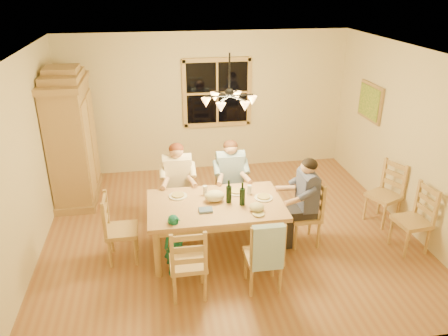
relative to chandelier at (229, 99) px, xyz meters
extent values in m
plane|color=#965D36|center=(0.00, 0.00, -2.08)|extent=(5.50, 5.50, 0.00)
cube|color=white|center=(0.00, 0.00, 0.62)|extent=(5.50, 5.00, 0.02)
cube|color=beige|center=(0.00, 2.50, -0.73)|extent=(5.50, 0.02, 2.70)
cube|color=beige|center=(-2.75, 0.00, -0.73)|extent=(0.02, 5.00, 2.70)
cube|color=beige|center=(2.75, 0.00, -0.73)|extent=(0.02, 5.00, 2.70)
cube|color=black|center=(0.20, 2.48, -0.53)|extent=(1.20, 0.03, 1.20)
cube|color=tan|center=(0.20, 2.46, -0.53)|extent=(1.30, 0.06, 1.30)
cube|color=olive|center=(2.72, 1.20, -0.48)|extent=(0.04, 0.78, 0.64)
cube|color=#1E6B2D|center=(2.69, 1.20, -0.48)|extent=(0.02, 0.68, 0.54)
cylinder|color=black|center=(0.00, 0.00, 0.36)|extent=(0.02, 0.02, 0.53)
sphere|color=black|center=(0.00, 0.00, 0.09)|extent=(0.12, 0.12, 0.12)
cylinder|color=black|center=(0.16, 0.00, 0.05)|extent=(0.34, 0.02, 0.02)
cone|color=#FFB259|center=(0.32, 0.00, -0.03)|extent=(0.13, 0.13, 0.12)
cylinder|color=black|center=(0.08, 0.14, 0.05)|extent=(0.19, 0.31, 0.02)
cone|color=#FFB259|center=(0.16, 0.28, -0.03)|extent=(0.13, 0.13, 0.12)
cylinder|color=black|center=(-0.08, 0.14, 0.05)|extent=(0.19, 0.31, 0.02)
cone|color=#FFB259|center=(-0.16, 0.28, -0.03)|extent=(0.13, 0.13, 0.12)
cylinder|color=black|center=(-0.16, 0.00, 0.05)|extent=(0.34, 0.02, 0.02)
cone|color=#FFB259|center=(-0.32, 0.00, -0.03)|extent=(0.13, 0.13, 0.12)
cylinder|color=black|center=(-0.08, -0.14, 0.05)|extent=(0.19, 0.31, 0.02)
cone|color=#FFB259|center=(-0.16, -0.28, -0.03)|extent=(0.13, 0.13, 0.12)
cylinder|color=black|center=(0.08, -0.14, 0.05)|extent=(0.19, 0.31, 0.02)
cone|color=#FFB259|center=(0.16, -0.28, -0.03)|extent=(0.13, 0.13, 0.12)
cube|color=olive|center=(-2.43, 1.57, -1.08)|extent=(0.60, 1.30, 2.00)
cube|color=olive|center=(-2.43, 1.57, -0.03)|extent=(0.66, 1.40, 0.10)
cube|color=olive|center=(-2.43, 1.57, 0.07)|extent=(0.58, 1.00, 0.12)
cube|color=olive|center=(-2.43, 1.57, 0.17)|extent=(0.52, 0.55, 0.10)
cube|color=tan|center=(-2.12, 1.24, -1.08)|extent=(0.03, 0.55, 1.60)
cube|color=tan|center=(-2.12, 1.90, -1.08)|extent=(0.03, 0.55, 1.60)
cube|color=olive|center=(-2.43, 1.57, -2.02)|extent=(0.66, 1.40, 0.12)
cube|color=#B68050|center=(-0.27, -0.49, -1.35)|extent=(1.86, 1.14, 0.06)
cube|color=tan|center=(-0.27, -0.49, -1.43)|extent=(1.71, 0.99, 0.10)
cylinder|color=tan|center=(-1.10, -0.95, -1.73)|extent=(0.09, 0.09, 0.70)
cylinder|color=tan|center=(0.56, -0.95, -1.73)|extent=(0.09, 0.09, 0.70)
cylinder|color=tan|center=(-1.10, -0.02, -1.73)|extent=(0.09, 0.09, 0.70)
cylinder|color=tan|center=(0.56, -0.02, -1.73)|extent=(0.09, 0.09, 0.70)
cube|color=tan|center=(-0.73, 0.39, -1.63)|extent=(0.44, 0.42, 0.06)
cube|color=tan|center=(-0.73, 0.39, -1.36)|extent=(0.38, 0.05, 0.54)
cube|color=tan|center=(0.09, 0.39, -1.63)|extent=(0.44, 0.42, 0.06)
cube|color=tan|center=(0.09, 0.39, -1.36)|extent=(0.38, 0.05, 0.54)
cube|color=tan|center=(-0.74, -1.36, -1.63)|extent=(0.44, 0.42, 0.06)
cube|color=tan|center=(-0.74, -1.36, -1.36)|extent=(0.38, 0.05, 0.54)
cube|color=tan|center=(0.19, -1.36, -1.63)|extent=(0.44, 0.42, 0.06)
cube|color=tan|center=(0.19, -1.36, -1.36)|extent=(0.38, 0.05, 0.54)
cube|color=tan|center=(-1.56, -0.48, -1.63)|extent=(0.42, 0.44, 0.06)
cube|color=tan|center=(-1.56, -0.48, -1.36)|extent=(0.05, 0.38, 0.54)
cube|color=tan|center=(1.02, -0.49, -1.63)|extent=(0.42, 0.44, 0.06)
cube|color=tan|center=(1.02, -0.49, -1.36)|extent=(0.05, 0.38, 0.54)
cube|color=#F7E2BF|center=(-0.73, 0.39, -1.24)|extent=(0.40, 0.22, 0.52)
cube|color=#262328|center=(-0.73, 0.39, -1.55)|extent=(0.38, 0.42, 0.14)
sphere|color=tan|center=(-0.73, 0.39, -0.86)|extent=(0.21, 0.21, 0.21)
ellipsoid|color=#592614|center=(-0.73, 0.39, -0.83)|extent=(0.22, 0.22, 0.17)
cube|color=#366395|center=(0.09, 0.39, -1.24)|extent=(0.40, 0.22, 0.52)
cube|color=#262328|center=(0.09, 0.39, -1.55)|extent=(0.38, 0.42, 0.14)
sphere|color=tan|center=(0.09, 0.39, -0.86)|extent=(0.21, 0.21, 0.21)
ellipsoid|color=#381E11|center=(0.09, 0.39, -0.83)|extent=(0.22, 0.22, 0.17)
cube|color=#43476B|center=(1.02, -0.49, -1.24)|extent=(0.22, 0.40, 0.52)
cube|color=#262328|center=(1.02, -0.49, -1.55)|extent=(0.42, 0.38, 0.14)
sphere|color=tan|center=(1.02, -0.49, -0.86)|extent=(0.21, 0.21, 0.21)
ellipsoid|color=black|center=(1.02, -0.49, -0.83)|extent=(0.22, 0.22, 0.17)
cube|color=#99B9D0|center=(0.19, -1.55, -1.38)|extent=(0.38, 0.10, 0.58)
cylinder|color=black|center=(-0.09, -0.48, -1.15)|extent=(0.08, 0.08, 0.33)
cylinder|color=black|center=(0.08, -0.58, -1.15)|extent=(0.08, 0.08, 0.33)
cylinder|color=white|center=(-0.77, -0.21, -1.31)|extent=(0.26, 0.26, 0.02)
cylinder|color=white|center=(0.07, -0.22, -1.31)|extent=(0.26, 0.26, 0.02)
cylinder|color=white|center=(0.41, -0.45, -1.31)|extent=(0.26, 0.26, 0.02)
cylinder|color=silver|center=(-0.38, -0.21, -1.25)|extent=(0.06, 0.06, 0.14)
cylinder|color=silver|center=(0.25, -0.29, -1.25)|extent=(0.06, 0.06, 0.14)
ellipsoid|color=tan|center=(0.24, -0.78, -1.26)|extent=(0.20, 0.20, 0.11)
cube|color=#4D638D|center=(-0.43, -0.68, -1.30)|extent=(0.18, 0.14, 0.03)
ellipsoid|color=beige|center=(-0.27, -0.41, -1.24)|extent=(0.28, 0.22, 0.15)
imported|color=#176958|center=(-0.86, -0.93, -1.65)|extent=(0.33, 0.24, 0.86)
cube|color=tan|center=(2.45, -0.91, -1.63)|extent=(0.46, 0.48, 0.06)
cube|color=tan|center=(2.45, -0.91, -1.36)|extent=(0.09, 0.38, 0.54)
cube|color=tan|center=(2.45, -0.12, -1.63)|extent=(0.56, 0.57, 0.06)
cube|color=tan|center=(2.45, -0.12, -1.36)|extent=(0.20, 0.37, 0.54)
camera|label=1|loc=(-1.02, -5.71, 1.54)|focal=35.00mm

